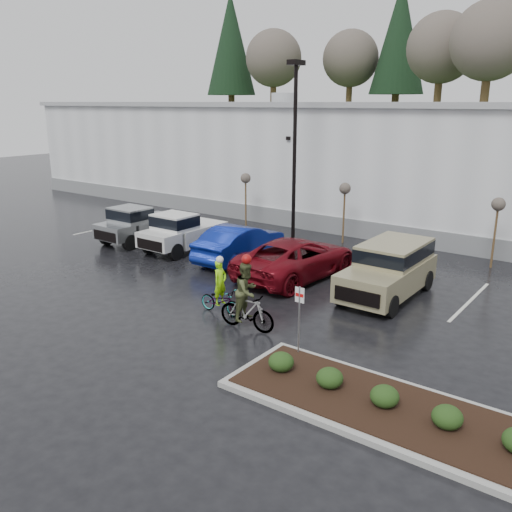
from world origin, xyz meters
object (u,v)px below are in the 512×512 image
Objects in this scene: pickup_white at (188,230)px; car_red at (296,258)px; suv_tan at (387,271)px; cyclist_olive at (247,303)px; sapling_east at (498,208)px; car_blue at (240,243)px; cyclist_hivis at (220,296)px; pickup_silver at (144,223)px; sapling_mid at (345,192)px; fire_lane_sign at (299,313)px; lamppost at (295,133)px; sapling_west at (246,181)px.

pickup_white reaches higher than car_red.
suv_tan is 1.99× the size of cyclist_olive.
car_blue is at bearing -149.23° from sapling_east.
cyclist_hivis is (-4.01, -5.06, -0.37)m from suv_tan.
pickup_white is at bearing 2.41° from pickup_silver.
sapling_mid is at bearing 45.50° from pickup_white.
sapling_mid is at bearing -113.71° from car_blue.
suv_tan is (-0.05, 6.36, -0.38)m from fire_lane_sign.
fire_lane_sign is at bearing -56.54° from lamppost.
fire_lane_sign reaches higher than cyclist_hivis.
car_red is (7.66, -6.42, -1.88)m from sapling_west.
pickup_silver is 6.50m from car_blue.
sapling_east is 9.22m from car_red.
car_blue is at bearing -111.68° from sapling_mid.
car_red is (-6.34, -6.42, -1.88)m from sapling_east.
cyclist_olive reaches higher than car_red.
lamppost reaches higher than sapling_west.
suv_tan is at bearing -1.99° from pickup_silver.
fire_lane_sign is at bearing -25.87° from pickup_silver.
sapling_west is 1.45× the size of fire_lane_sign.
pickup_silver is (-8.82, -5.95, -1.75)m from sapling_mid.
pickup_silver is 0.85× the size of car_red.
lamppost is 1.77× the size of pickup_white.
sapling_mid reaches higher than pickup_silver.
sapling_east is 0.62× the size of pickup_white.
cyclist_hivis is at bearing -39.25° from pickup_white.
car_red is 2.91× the size of cyclist_hivis.
sapling_west is 17.46m from fire_lane_sign.
sapling_west reaches higher than car_red.
suv_tan is (4.09, -0.02, 0.18)m from car_red.
sapling_east is 0.63× the size of suv_tan.
fire_lane_sign is 1.04× the size of cyclist_hivis.
sapling_west reaches higher than suv_tan.
pickup_white is 10.59m from cyclist_olive.
cyclist_olive is at bearing -111.16° from sapling_east.
cyclist_hivis is at bearing -70.43° from lamppost.
sapling_mid is at bearing 129.18° from suv_tan.
lamppost is at bearing -51.78° from car_red.
pickup_silver is at bearing -1.13° from car_blue.
sapling_east reaches higher than cyclist_hivis.
lamppost is at bearing -14.04° from sapling_west.
fire_lane_sign reaches higher than pickup_silver.
car_red is at bearing 122.98° from fire_lane_sign.
fire_lane_sign is (11.80, -12.80, -1.32)m from sapling_west.
cyclist_hivis is at bearing 162.27° from fire_lane_sign.
pickup_silver is at bearing 154.13° from fire_lane_sign.
sapling_west is at bearing 32.78° from cyclist_olive.
lamppost reaches higher than car_red.
sapling_west is 10.17m from car_red.
cyclist_hivis reaches higher than car_red.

